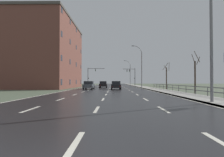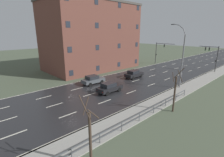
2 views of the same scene
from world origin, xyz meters
name	(u,v)px [view 1 (image 1 of 2)]	position (x,y,z in m)	size (l,w,h in m)	color
ground_plane	(111,87)	(0.00, 48.00, -0.06)	(160.00, 160.00, 0.12)	#4C5642
road_asphalt_strip	(112,86)	(0.00, 59.99, 0.01)	(14.00, 120.00, 0.03)	#232326
sidewalk_right	(136,86)	(8.43, 60.00, 0.06)	(3.00, 120.00, 0.12)	gray
guardrail	(182,88)	(9.85, 21.77, 0.71)	(0.07, 33.93, 1.00)	#515459
street_lamp_foreground	(209,24)	(7.44, 10.31, 5.42)	(2.60, 0.24, 11.09)	slate
street_lamp_midground	(141,67)	(7.43, 41.83, 5.01)	(2.55, 0.24, 10.26)	slate
street_lamp_distant	(130,73)	(7.41, 73.35, 5.02)	(2.71, 0.24, 10.31)	slate
traffic_signal_right	(132,74)	(6.91, 58.84, 4.05)	(4.20, 0.36, 5.96)	#38383A
traffic_signal_left	(91,74)	(-6.83, 58.50, 4.06)	(5.69, 0.36, 6.09)	#38383A
car_far_right	(103,84)	(-1.70, 41.20, 0.80)	(1.85, 4.11, 1.57)	black
car_mid_centre	(89,85)	(-3.96, 32.63, 0.80)	(1.91, 4.14, 1.57)	#474C51
car_near_right	(116,85)	(1.24, 31.89, 0.80)	(1.91, 4.14, 1.57)	black
brick_building	(46,55)	(-15.31, 40.77, 7.92)	(13.28, 22.26, 15.83)	brown
bare_tree_near	(195,75)	(11.29, 21.14, 2.31)	(0.86, 0.98, 5.34)	#423328
bare_tree_mid	(167,77)	(11.07, 33.08, 2.38)	(1.19, 1.20, 5.25)	#423328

